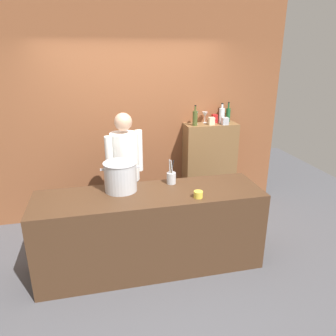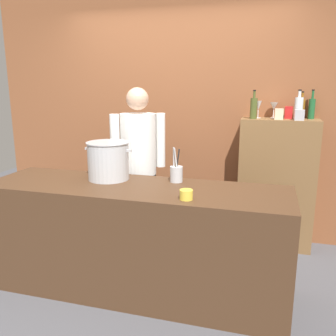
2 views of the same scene
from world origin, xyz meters
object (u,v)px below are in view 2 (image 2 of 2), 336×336
(wine_bottle_green, at_px, (312,108))
(spice_tin_cream, at_px, (279,114))
(utensil_crock, at_px, (176,173))
(butter_jar, at_px, (186,195))
(chef, at_px, (138,161))
(wine_bottle_amber, at_px, (302,108))
(spice_tin_red, at_px, (289,112))
(wine_glass_wide, at_px, (274,107))
(wine_bottle_clear, at_px, (299,108))
(spice_tin_silver, at_px, (299,115))
(stockpot_large, at_px, (108,161))
(wine_glass_short, at_px, (258,106))
(wine_bottle_olive, at_px, (254,108))

(wine_bottle_green, bearing_deg, spice_tin_cream, -155.69)
(utensil_crock, bearing_deg, butter_jar, -67.02)
(utensil_crock, distance_m, butter_jar, 0.47)
(chef, height_order, wine_bottle_amber, chef)
(butter_jar, bearing_deg, spice_tin_red, 64.23)
(wine_glass_wide, height_order, spice_tin_cream, wine_glass_wide)
(chef, bearing_deg, wine_glass_wide, 176.98)
(wine_glass_wide, bearing_deg, wine_bottle_amber, 6.48)
(wine_bottle_clear, height_order, spice_tin_silver, wine_bottle_clear)
(spice_tin_red, bearing_deg, utensil_crock, -130.68)
(utensil_crock, bearing_deg, stockpot_large, -173.37)
(butter_jar, xyz_separation_m, spice_tin_silver, (0.80, 1.30, 0.47))
(spice_tin_red, distance_m, spice_tin_cream, 0.15)
(chef, xyz_separation_m, wine_bottle_amber, (1.50, 0.68, 0.49))
(stockpot_large, bearing_deg, spice_tin_red, 36.96)
(chef, xyz_separation_m, spice_tin_cream, (1.28, 0.51, 0.44))
(wine_bottle_amber, xyz_separation_m, spice_tin_cream, (-0.22, -0.17, -0.05))
(chef, distance_m, spice_tin_cream, 1.45)
(chef, bearing_deg, butter_jar, 97.73)
(stockpot_large, height_order, wine_bottle_amber, wine_bottle_amber)
(stockpot_large, bearing_deg, wine_glass_short, 42.41)
(wine_bottle_amber, bearing_deg, spice_tin_red, -159.40)
(wine_bottle_olive, bearing_deg, stockpot_large, -139.22)
(chef, relative_size, spice_tin_silver, 16.42)
(utensil_crock, distance_m, wine_glass_wide, 1.38)
(wine_bottle_green, bearing_deg, wine_bottle_clear, -151.93)
(spice_tin_red, bearing_deg, spice_tin_silver, -60.96)
(utensil_crock, relative_size, spice_tin_silver, 2.87)
(wine_bottle_green, bearing_deg, utensil_crock, -136.33)
(wine_bottle_olive, bearing_deg, wine_bottle_clear, 10.74)
(wine_bottle_green, height_order, wine_bottle_clear, same)
(spice_tin_silver, bearing_deg, wine_bottle_amber, 81.53)
(wine_bottle_amber, bearing_deg, wine_bottle_olive, -159.12)
(wine_bottle_olive, relative_size, wine_bottle_amber, 1.06)
(butter_jar, distance_m, wine_bottle_olive, 1.49)
(butter_jar, xyz_separation_m, wine_bottle_amber, (0.83, 1.52, 0.52))
(utensil_crock, bearing_deg, wine_glass_wide, 54.65)
(wine_bottle_olive, xyz_separation_m, spice_tin_cream, (0.24, 0.01, -0.06))
(wine_glass_short, xyz_separation_m, spice_tin_silver, (0.39, -0.13, -0.07))
(utensil_crock, relative_size, wine_bottle_clear, 1.01)
(wine_bottle_clear, relative_size, wine_bottle_amber, 1.07)
(chef, xyz_separation_m, stockpot_large, (-0.09, -0.47, 0.09))
(wine_glass_wide, bearing_deg, chef, -152.25)
(utensil_crock, xyz_separation_m, spice_tin_cream, (0.80, 0.92, 0.43))
(wine_bottle_amber, bearing_deg, wine_glass_wide, -173.52)
(spice_tin_silver, relative_size, spice_tin_cream, 0.97)
(stockpot_large, xyz_separation_m, wine_bottle_amber, (1.59, 1.15, 0.39))
(spice_tin_cream, bearing_deg, wine_bottle_clear, 21.53)
(butter_jar, height_order, wine_bottle_green, wine_bottle_green)
(utensil_crock, height_order, butter_jar, utensil_crock)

